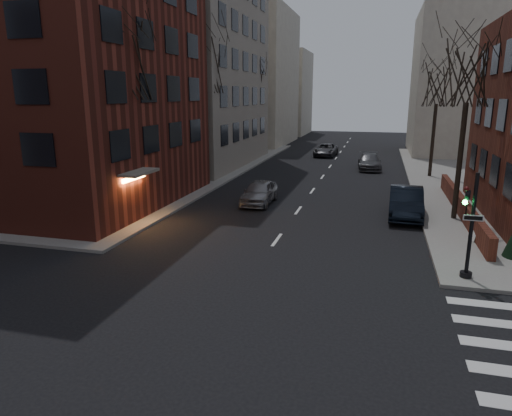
% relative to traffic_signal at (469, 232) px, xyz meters
% --- Properties ---
extents(ground, '(160.00, 160.00, 0.00)m').
position_rel_traffic_signal_xyz_m(ground, '(-7.94, -8.99, -1.91)').
color(ground, black).
rests_on(ground, ground).
extents(sidewalk_far_left, '(44.00, 44.00, 0.15)m').
position_rel_traffic_signal_xyz_m(sidewalk_far_left, '(-36.94, 21.01, -1.83)').
color(sidewalk_far_left, gray).
rests_on(sidewalk_far_left, ground).
extents(building_left_brick, '(15.00, 15.00, 18.00)m').
position_rel_traffic_signal_xyz_m(building_left_brick, '(-23.44, 7.51, 7.09)').
color(building_left_brick, maroon).
rests_on(building_left_brick, ground).
extents(building_left_tan, '(18.00, 18.00, 28.00)m').
position_rel_traffic_signal_xyz_m(building_left_tan, '(-24.94, 25.01, 12.09)').
color(building_left_tan, gray).
rests_on(building_left_tan, ground).
extents(low_wall_right, '(0.35, 16.00, 1.00)m').
position_rel_traffic_signal_xyz_m(low_wall_right, '(1.36, 10.01, -1.26)').
color(low_wall_right, '#5E281B').
rests_on(low_wall_right, sidewalk_far_right).
extents(building_distant_la, '(14.00, 16.00, 18.00)m').
position_rel_traffic_signal_xyz_m(building_distant_la, '(-22.94, 46.01, 7.09)').
color(building_distant_la, beige).
rests_on(building_distant_la, ground).
extents(building_distant_ra, '(14.00, 14.00, 16.00)m').
position_rel_traffic_signal_xyz_m(building_distant_ra, '(7.06, 41.01, 6.09)').
color(building_distant_ra, beige).
rests_on(building_distant_ra, ground).
extents(building_distant_lb, '(10.00, 12.00, 14.00)m').
position_rel_traffic_signal_xyz_m(building_distant_lb, '(-20.94, 63.01, 5.09)').
color(building_distant_lb, beige).
rests_on(building_distant_lb, ground).
extents(traffic_signal, '(0.76, 0.44, 4.00)m').
position_rel_traffic_signal_xyz_m(traffic_signal, '(0.00, 0.00, 0.00)').
color(traffic_signal, black).
rests_on(traffic_signal, sidewalk_far_right).
extents(tree_left_a, '(4.18, 4.18, 10.26)m').
position_rel_traffic_signal_xyz_m(tree_left_a, '(-16.74, 5.01, 6.56)').
color(tree_left_a, '#2D231C').
rests_on(tree_left_a, sidewalk_far_left).
extents(tree_left_b, '(4.40, 4.40, 10.80)m').
position_rel_traffic_signal_xyz_m(tree_left_b, '(-16.74, 17.01, 7.00)').
color(tree_left_b, '#2D231C').
rests_on(tree_left_b, sidewalk_far_left).
extents(tree_left_c, '(3.96, 3.96, 9.72)m').
position_rel_traffic_signal_xyz_m(tree_left_c, '(-16.74, 31.01, 6.12)').
color(tree_left_c, '#2D231C').
rests_on(tree_left_c, sidewalk_far_left).
extents(tree_right_a, '(3.96, 3.96, 9.72)m').
position_rel_traffic_signal_xyz_m(tree_right_a, '(0.86, 9.01, 6.12)').
color(tree_right_a, '#2D231C').
rests_on(tree_right_a, sidewalk_far_right).
extents(tree_right_b, '(3.74, 3.74, 9.18)m').
position_rel_traffic_signal_xyz_m(tree_right_b, '(0.86, 23.01, 5.68)').
color(tree_right_b, '#2D231C').
rests_on(tree_right_b, sidewalk_far_right).
extents(streetlamp_near, '(0.36, 0.36, 6.28)m').
position_rel_traffic_signal_xyz_m(streetlamp_near, '(-16.14, 13.01, 2.33)').
color(streetlamp_near, black).
rests_on(streetlamp_near, sidewalk_far_left).
extents(streetlamp_far, '(0.36, 0.36, 6.28)m').
position_rel_traffic_signal_xyz_m(streetlamp_far, '(-16.14, 33.01, 2.33)').
color(streetlamp_far, black).
rests_on(streetlamp_far, sidewalk_far_left).
extents(parked_sedan, '(1.95, 5.25, 1.71)m').
position_rel_traffic_signal_xyz_m(parked_sedan, '(-1.74, 9.08, -1.05)').
color(parked_sedan, black).
rests_on(parked_sedan, ground).
extents(car_lane_silver, '(1.79, 4.41, 1.50)m').
position_rel_traffic_signal_xyz_m(car_lane_silver, '(-10.68, 10.11, -1.16)').
color(car_lane_silver, gray).
rests_on(car_lane_silver, ground).
extents(car_lane_gray, '(2.38, 5.16, 1.46)m').
position_rel_traffic_signal_xyz_m(car_lane_gray, '(-4.19, 26.12, -1.18)').
color(car_lane_gray, '#45464A').
rests_on(car_lane_gray, ground).
extents(car_lane_far, '(2.48, 5.11, 1.40)m').
position_rel_traffic_signal_xyz_m(car_lane_far, '(-9.27, 34.64, -1.21)').
color(car_lane_far, '#3D3C41').
rests_on(car_lane_far, ground).
extents(sandwich_board, '(0.45, 0.62, 0.97)m').
position_rel_traffic_signal_xyz_m(sandwich_board, '(1.41, 4.86, -1.28)').
color(sandwich_board, white).
rests_on(sandwich_board, sidewalk_far_right).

